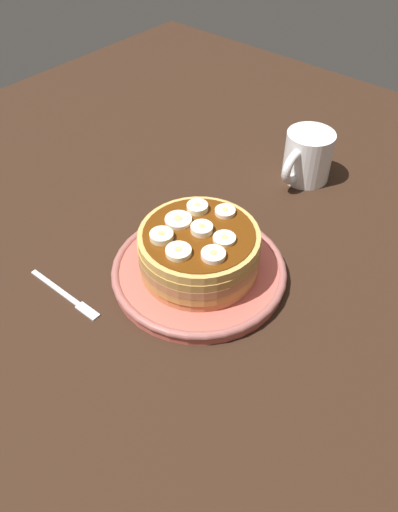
{
  "coord_description": "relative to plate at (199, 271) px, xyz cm",
  "views": [
    {
      "loc": [
        36.97,
        31.62,
        50.54
      ],
      "look_at": [
        0.0,
        0.0,
        3.88
      ],
      "focal_mm": 35.71,
      "sensor_mm": 36.0,
      "label": 1
    }
  ],
  "objects": [
    {
      "name": "banana_slice_2",
      "position": [
        2.15,
        4.11,
        7.11
      ],
      "size": [
        3.03,
        3.03,
        0.9
      ],
      "color": "#FCE1C2",
      "rests_on": "pancake_stack"
    },
    {
      "name": "pancake_stack",
      "position": [
        0.02,
        0.09,
        3.71
      ],
      "size": [
        16.57,
        16.72,
        6.28
      ],
      "color": "#BF7747",
      "rests_on": "plate"
    },
    {
      "name": "banana_slice_3",
      "position": [
        -5.32,
        0.08,
        7.06
      ],
      "size": [
        2.75,
        2.75,
        0.81
      ],
      "color": "#F7E8C3",
      "rests_on": "pancake_stack"
    },
    {
      "name": "banana_slice_0",
      "position": [
        -0.54,
        -0.16,
        7.2
      ],
      "size": [
        2.87,
        2.87,
        1.07
      ],
      "color": "#F5E7C5",
      "rests_on": "pancake_stack"
    },
    {
      "name": "banana_slice_1",
      "position": [
        4.47,
        0.55,
        7.11
      ],
      "size": [
        3.2,
        3.2,
        0.91
      ],
      "color": "#F6ECBF",
      "rests_on": "pancake_stack"
    },
    {
      "name": "coffee_mug",
      "position": [
        -29.36,
        -1.64,
        3.25
      ],
      "size": [
        11.14,
        7.89,
        8.38
      ],
      "color": "white",
      "rests_on": "ground_plane"
    },
    {
      "name": "plate",
      "position": [
        0.0,
        0.0,
        0.0
      ],
      "size": [
        23.82,
        23.82,
        1.98
      ],
      "color": "#CC594C",
      "rests_on": "ground_plane"
    },
    {
      "name": "banana_slice_5",
      "position": [
        3.8,
        -2.93,
        7.19
      ],
      "size": [
        3.02,
        3.02,
        1.06
      ],
      "color": "beige",
      "rests_on": "pancake_stack"
    },
    {
      "name": "banana_slice_6",
      "position": [
        -0.33,
        -3.53,
        7.03
      ],
      "size": [
        3.57,
        3.57,
        0.75
      ],
      "color": "beige",
      "rests_on": "pancake_stack"
    },
    {
      "name": "ground_plane",
      "position": [
        0.0,
        0.0,
        -2.57
      ],
      "size": [
        140.0,
        140.0,
        3.0
      ],
      "primitive_type": "cube",
      "color": "black"
    },
    {
      "name": "fork",
      "position": [
        14.22,
        -10.7,
        -0.82
      ],
      "size": [
        1.32,
        13.01,
        0.5
      ],
      "color": "silver",
      "rests_on": "ground_plane"
    },
    {
      "name": "banana_slice_4",
      "position": [
        -1.07,
        3.26,
        7.03
      ],
      "size": [
        2.91,
        2.91,
        0.73
      ],
      "color": "beige",
      "rests_on": "pancake_stack"
    },
    {
      "name": "banana_slice_7",
      "position": [
        -3.47,
        -3.26,
        7.2
      ],
      "size": [
        2.87,
        2.87,
        1.08
      ],
      "color": "#F3F4C3",
      "rests_on": "pancake_stack"
    }
  ]
}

